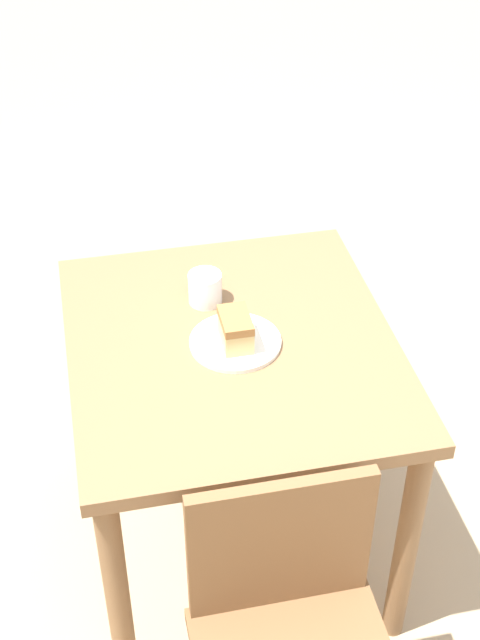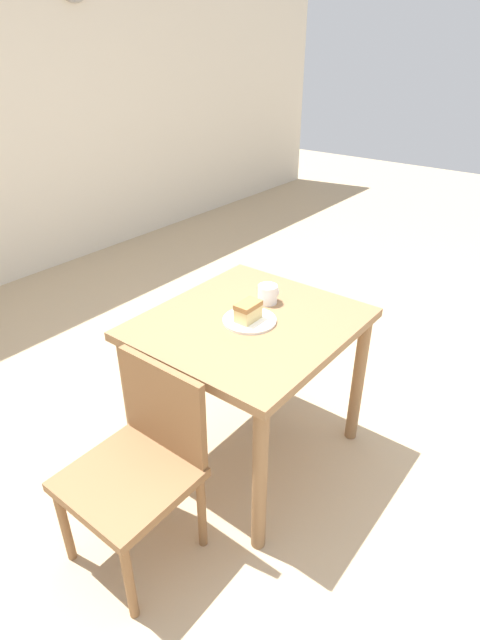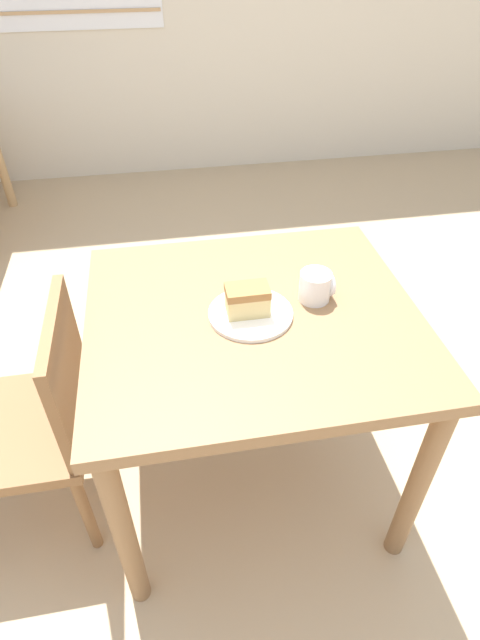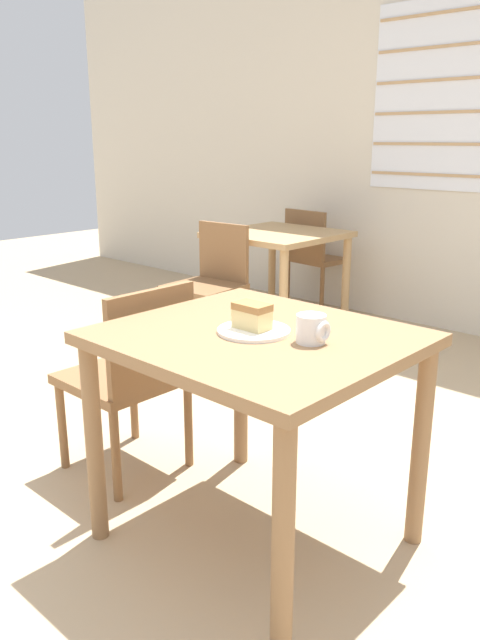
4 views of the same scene
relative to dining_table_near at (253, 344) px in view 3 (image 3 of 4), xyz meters
name	(u,v)px [view 3 (image 3 of 4)]	position (x,y,z in m)	size (l,w,h in m)	color
ground_plane	(249,508)	(-0.03, -0.15, -0.65)	(14.00, 14.00, 0.00)	tan
dining_table_near	(253,344)	(0.00, 0.00, 0.00)	(0.93, 0.84, 0.76)	olive
chair_near_window	(33,418)	(-0.68, 0.00, -0.20)	(0.44, 0.44, 0.82)	brown
plate	(251,313)	(-0.01, -0.01, 0.12)	(0.24, 0.24, 0.01)	white
cake_slice	(247,300)	(-0.02, -0.01, 0.17)	(0.12, 0.07, 0.08)	#E0C67F
coffee_mug	(316,286)	(0.19, 0.04, 0.16)	(0.10, 0.09, 0.09)	white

